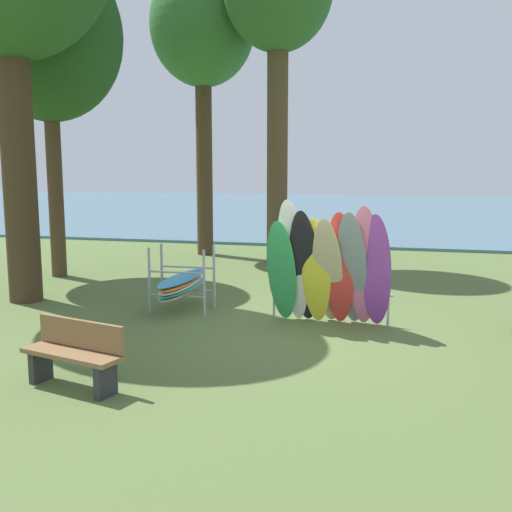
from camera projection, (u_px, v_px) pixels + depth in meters
ground_plane at (302, 335)px, 9.93m from camera, size 80.00×80.00×0.00m
lake_water at (378, 210)px, 37.41m from camera, size 80.00×36.00×0.10m
tree_far_left_back at (48, 37)px, 14.33m from camera, size 3.57×3.57×7.96m
tree_far_right_back at (203, 30)px, 17.92m from camera, size 3.18×3.18×8.81m
leaning_board_pile at (328, 269)px, 10.34m from camera, size 2.25×0.89×2.23m
board_storage_rack at (182, 284)px, 11.54m from camera, size 1.15×2.13×1.25m
park_bench at (75, 353)px, 7.51m from camera, size 1.46×0.75×0.85m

